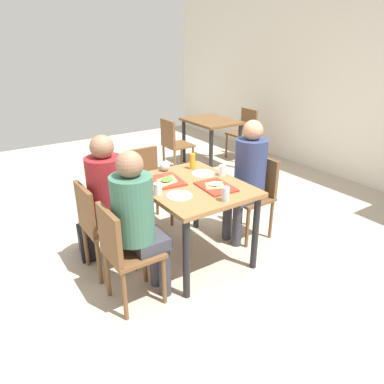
{
  "coord_description": "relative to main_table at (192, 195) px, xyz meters",
  "views": [
    {
      "loc": [
        2.51,
        -1.7,
        2.0
      ],
      "look_at": [
        0.0,
        0.0,
        0.7
      ],
      "focal_mm": 33.52,
      "sensor_mm": 36.0,
      "label": 1
    }
  ],
  "objects": [
    {
      "name": "ground_plane",
      "position": [
        0.0,
        0.0,
        -0.68
      ],
      "size": [
        10.0,
        10.0,
        0.02
      ],
      "primitive_type": "cube",
      "color": "#B7A893"
    },
    {
      "name": "main_table",
      "position": [
        0.0,
        0.0,
        0.0
      ],
      "size": [
        1.07,
        0.87,
        0.77
      ],
      "color": "olive",
      "rests_on": "ground_plane"
    },
    {
      "name": "chair_near_left",
      "position": [
        -0.27,
        -0.82,
        -0.16
      ],
      "size": [
        0.4,
        0.4,
        0.87
      ],
      "color": "brown",
      "rests_on": "ground_plane"
    },
    {
      "name": "chair_near_right",
      "position": [
        0.27,
        -0.82,
        -0.16
      ],
      "size": [
        0.4,
        0.4,
        0.87
      ],
      "color": "brown",
      "rests_on": "ground_plane"
    },
    {
      "name": "chair_far_side",
      "position": [
        0.0,
        0.82,
        -0.16
      ],
      "size": [
        0.4,
        0.4,
        0.87
      ],
      "color": "brown",
      "rests_on": "ground_plane"
    },
    {
      "name": "chair_left_end",
      "position": [
        -0.92,
        0.0,
        -0.16
      ],
      "size": [
        0.4,
        0.4,
        0.87
      ],
      "color": "brown",
      "rests_on": "ground_plane"
    },
    {
      "name": "person_in_red",
      "position": [
        -0.27,
        -0.68,
        0.09
      ],
      "size": [
        0.32,
        0.42,
        1.28
      ],
      "color": "#383842",
      "rests_on": "ground_plane"
    },
    {
      "name": "person_in_brown_jacket",
      "position": [
        0.27,
        -0.68,
        0.09
      ],
      "size": [
        0.32,
        0.42,
        1.28
      ],
      "color": "#383842",
      "rests_on": "ground_plane"
    },
    {
      "name": "person_far_side",
      "position": [
        -0.0,
        0.68,
        0.09
      ],
      "size": [
        0.32,
        0.42,
        1.28
      ],
      "color": "#383842",
      "rests_on": "ground_plane"
    },
    {
      "name": "tray_red_near",
      "position": [
        -0.19,
        -0.15,
        0.11
      ],
      "size": [
        0.39,
        0.31,
        0.02
      ],
      "primitive_type": "cube",
      "rotation": [
        0.0,
        0.0,
        -0.13
      ],
      "color": "red",
      "rests_on": "main_table"
    },
    {
      "name": "tray_red_far",
      "position": [
        0.19,
        0.13,
        0.11
      ],
      "size": [
        0.38,
        0.29,
        0.02
      ],
      "primitive_type": "cube",
      "rotation": [
        0.0,
        0.0,
        -0.08
      ],
      "color": "red",
      "rests_on": "main_table"
    },
    {
      "name": "paper_plate_center",
      "position": [
        -0.16,
        0.24,
        0.11
      ],
      "size": [
        0.22,
        0.22,
        0.01
      ],
      "primitive_type": "cylinder",
      "color": "white",
      "rests_on": "main_table"
    },
    {
      "name": "paper_plate_near_edge",
      "position": [
        0.16,
        -0.24,
        0.11
      ],
      "size": [
        0.22,
        0.22,
        0.01
      ],
      "primitive_type": "cylinder",
      "color": "white",
      "rests_on": "main_table"
    },
    {
      "name": "pizza_slice_a",
      "position": [
        -0.17,
        -0.16,
        0.13
      ],
      "size": [
        0.27,
        0.27,
        0.02
      ],
      "color": "#DBAD60",
      "rests_on": "tray_red_near"
    },
    {
      "name": "pizza_slice_b",
      "position": [
        0.17,
        0.13,
        0.13
      ],
      "size": [
        0.2,
        0.21,
        0.02
      ],
      "color": "#DBAD60",
      "rests_on": "tray_red_far"
    },
    {
      "name": "plastic_cup_a",
      "position": [
        -0.03,
        0.37,
        0.16
      ],
      "size": [
        0.07,
        0.07,
        0.1
      ],
      "primitive_type": "cylinder",
      "color": "white",
      "rests_on": "main_table"
    },
    {
      "name": "plastic_cup_b",
      "position": [
        0.03,
        -0.37,
        0.16
      ],
      "size": [
        0.07,
        0.07,
        0.1
      ],
      "primitive_type": "cylinder",
      "color": "white",
      "rests_on": "main_table"
    },
    {
      "name": "soda_can",
      "position": [
        0.45,
        0.02,
        0.17
      ],
      "size": [
        0.07,
        0.07,
        0.12
      ],
      "primitive_type": "cylinder",
      "color": "#B7BCC6",
      "rests_on": "main_table"
    },
    {
      "name": "condiment_bottle",
      "position": [
        -0.35,
        0.24,
        0.19
      ],
      "size": [
        0.06,
        0.06,
        0.16
      ],
      "primitive_type": "cylinder",
      "color": "orange",
      "rests_on": "main_table"
    },
    {
      "name": "foil_bundle",
      "position": [
        -0.45,
        -0.02,
        0.16
      ],
      "size": [
        0.1,
        0.1,
        0.1
      ],
      "primitive_type": "sphere",
      "color": "silver",
      "rests_on": "main_table"
    },
    {
      "name": "handbag",
      "position": [
        -0.62,
        -0.84,
        -0.53
      ],
      "size": [
        0.34,
        0.22,
        0.28
      ],
      "primitive_type": "cube",
      "rotation": [
        0.0,
        0.0,
        -0.19
      ],
      "color": "black",
      "rests_on": "ground_plane"
    },
    {
      "name": "background_table",
      "position": [
        -2.15,
        1.84,
        -0.03
      ],
      "size": [
        0.9,
        0.7,
        0.77
      ],
      "color": "brown",
      "rests_on": "ground_plane"
    },
    {
      "name": "background_chair_near",
      "position": [
        -2.15,
        1.1,
        -0.16
      ],
      "size": [
        0.4,
        0.4,
        0.87
      ],
      "color": "brown",
      "rests_on": "ground_plane"
    },
    {
      "name": "background_chair_far",
      "position": [
        -2.15,
        2.57,
        -0.16
      ],
      "size": [
        0.4,
        0.4,
        0.87
      ],
      "color": "brown",
      "rests_on": "ground_plane"
    }
  ]
}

